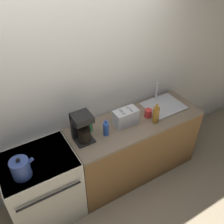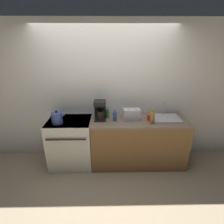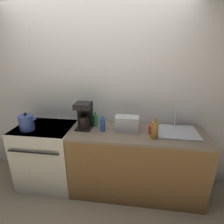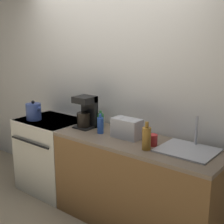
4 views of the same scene
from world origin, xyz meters
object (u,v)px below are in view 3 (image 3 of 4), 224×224
at_px(toaster, 127,124).
at_px(bottle_green, 96,120).
at_px(stove, 48,154).
at_px(bottle_blue, 103,125).
at_px(coffee_maker, 84,115).
at_px(kettle, 27,123).
at_px(bottle_amber, 155,130).
at_px(cup_red, 152,129).

relative_size(toaster, bottle_green, 1.51).
bearing_deg(stove, bottle_blue, -2.04).
bearing_deg(coffee_maker, kettle, -167.33).
xyz_separation_m(stove, bottle_blue, (0.82, -0.03, 0.53)).
bearing_deg(coffee_maker, bottle_green, 34.11).
bearing_deg(coffee_maker, toaster, -1.67).
distance_m(bottle_amber, cup_red, 0.14).
height_order(kettle, toaster, kettle).
height_order(coffee_maker, bottle_green, coffee_maker).
bearing_deg(coffee_maker, bottle_amber, -10.98).
height_order(bottle_amber, cup_red, bottle_amber).
bearing_deg(bottle_green, bottle_amber, -18.99).
height_order(toaster, cup_red, toaster).
distance_m(coffee_maker, bottle_blue, 0.29).
distance_m(toaster, bottle_amber, 0.37).
xyz_separation_m(toaster, cup_red, (0.32, -0.03, -0.05)).
xyz_separation_m(stove, kettle, (-0.16, -0.12, 0.55)).
bearing_deg(coffee_maker, stove, -176.10).
xyz_separation_m(bottle_amber, cup_red, (-0.01, 0.13, -0.06)).
distance_m(stove, bottle_amber, 1.56).
bearing_deg(toaster, bottle_green, 166.24).
bearing_deg(toaster, cup_red, -5.46).
xyz_separation_m(kettle, toaster, (1.29, 0.15, -0.00)).
bearing_deg(bottle_amber, coffee_maker, 169.02).
bearing_deg(cup_red, bottle_blue, -178.14).
distance_m(stove, bottle_blue, 0.98).
xyz_separation_m(toaster, bottle_green, (-0.43, 0.11, -0.02)).
distance_m(stove, toaster, 1.25).
bearing_deg(kettle, toaster, 6.47).
relative_size(stove, bottle_blue, 4.34).
relative_size(bottle_blue, bottle_green, 1.07).
bearing_deg(cup_red, stove, 179.64).
xyz_separation_m(toaster, bottle_amber, (0.33, -0.16, 0.01)).
xyz_separation_m(stove, cup_red, (1.44, -0.01, 0.50)).
bearing_deg(toaster, bottle_blue, -170.45).
distance_m(stove, coffee_maker, 0.84).
relative_size(bottle_amber, cup_red, 2.43).
height_order(kettle, bottle_blue, kettle).
xyz_separation_m(bottle_amber, bottle_blue, (-0.64, 0.11, -0.02)).
bearing_deg(bottle_blue, cup_red, 1.86).
distance_m(bottle_blue, bottle_green, 0.20).
bearing_deg(bottle_amber, cup_red, 95.85).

